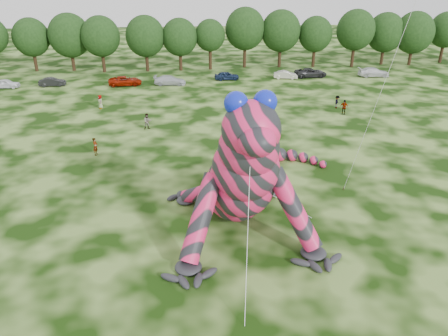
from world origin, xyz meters
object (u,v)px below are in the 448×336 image
tree_14 (385,39)px  spectator_0 (95,146)px  tree_8 (180,45)px  car_3 (170,80)px  tree_4 (32,45)px  tree_13 (355,38)px  car_4 (227,76)px  spectator_4 (100,102)px  spectator_1 (148,121)px  car_0 (6,84)px  spectator_2 (337,102)px  tree_7 (146,44)px  tree_16 (445,37)px  car_7 (374,72)px  spectator_3 (344,107)px  tree_11 (280,39)px  inflatable_gecko (232,145)px  tree_9 (210,45)px  tree_10 (245,38)px  tree_5 (70,42)px  car_2 (125,81)px  tree_15 (413,38)px  tree_12 (315,42)px  car_6 (311,73)px  car_1 (52,82)px  tree_6 (102,44)px  car_5 (286,75)px  spectator_5 (276,147)px

tree_14 → spectator_0: 60.85m
tree_8 → tree_14: tree_14 is taller
car_3 → tree_4: bearing=68.0°
tree_4 → tree_13: bearing=-1.6°
car_4 → spectator_4: (-17.86, -14.20, 0.21)m
car_4 → spectator_0: spectator_0 is taller
car_4 → spectator_1: spectator_1 is taller
car_0 → spectator_2: size_ratio=2.40×
tree_7 → tree_16: (55.53, 2.57, -0.05)m
tree_8 → car_7: 33.34m
spectator_3 → tree_11: bearing=120.8°
inflatable_gecko → car_4: (3.67, 41.73, -4.62)m
tree_9 → tree_11: tree_11 is taller
tree_10 → car_4: 11.42m
tree_5 → tree_7: size_ratio=1.03×
spectator_1 → car_2: bearing=82.0°
tree_13 → spectator_3: tree_13 is taller
tree_4 → tree_15: 68.12m
tree_5 → tree_8: size_ratio=1.10×
tree_4 → spectator_0: size_ratio=5.17×
tree_9 → spectator_0: size_ratio=4.96×
tree_9 → car_0: 33.67m
tree_8 → car_2: 13.85m
inflatable_gecko → tree_13: inflatable_gecko is taller
inflatable_gecko → tree_5: inflatable_gecko is taller
tree_11 → spectator_1: bearing=-124.3°
car_7 → tree_12: bearing=46.6°
spectator_2 → car_2: bearing=94.0°
car_0 → spectator_4: bearing=-125.3°
tree_5 → car_6: size_ratio=1.85×
spectator_4 → tree_14: bearing=93.8°
car_7 → inflatable_gecko: bearing=150.0°
tree_5 → car_1: (-0.85, -11.10, -4.24)m
tree_7 → tree_9: (11.15, 0.54, -0.40)m
tree_6 → tree_13: size_ratio=0.94×
tree_8 → car_6: bearing=-18.6°
tree_11 → car_2: bearing=-156.9°
tree_9 → spectator_3: tree_9 is taller
inflatable_gecko → tree_13: bearing=55.8°
spectator_0 → spectator_4: size_ratio=0.99×
tree_5 → tree_11: tree_11 is taller
car_7 → spectator_1: (-35.96, -22.86, 0.18)m
tree_16 → car_2: size_ratio=1.84×
tree_12 → car_5: size_ratio=2.31×
car_2 → car_4: size_ratio=1.28×
car_5 → spectator_5: size_ratio=2.14×
car_0 → car_3: size_ratio=0.81×
tree_12 → spectator_3: size_ratio=4.92×
tree_11 → spectator_5: bearing=-102.2°
car_4 → spectator_0: bearing=149.2°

